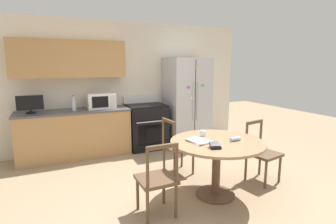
# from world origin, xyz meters

# --- Properties ---
(ground_plane) EXTENTS (14.00, 14.00, 0.00)m
(ground_plane) POSITION_xyz_m (0.00, 0.00, 0.00)
(ground_plane) COLOR #9E8466
(back_wall) EXTENTS (5.20, 0.44, 2.60)m
(back_wall) POSITION_xyz_m (-0.31, 2.59, 1.44)
(back_wall) COLOR silver
(back_wall) RESTS_ON ground_plane
(kitchen_counter) EXTENTS (2.02, 0.64, 0.90)m
(kitchen_counter) POSITION_xyz_m (-1.20, 2.29, 0.45)
(kitchen_counter) COLOR #AD7F4C
(kitchen_counter) RESTS_ON ground_plane
(refrigerator) EXTENTS (0.87, 0.76, 1.87)m
(refrigerator) POSITION_xyz_m (1.14, 2.21, 0.94)
(refrigerator) COLOR #B2B5BA
(refrigerator) RESTS_ON ground_plane
(oven_range) EXTENTS (0.78, 0.68, 1.08)m
(oven_range) POSITION_xyz_m (0.21, 2.26, 0.47)
(oven_range) COLOR black
(oven_range) RESTS_ON ground_plane
(microwave) EXTENTS (0.52, 0.35, 0.30)m
(microwave) POSITION_xyz_m (-0.69, 2.29, 1.05)
(microwave) COLOR white
(microwave) RESTS_ON kitchen_counter
(countertop_tv) EXTENTS (0.43, 0.16, 0.31)m
(countertop_tv) POSITION_xyz_m (-1.91, 2.28, 1.07)
(countertop_tv) COLOR black
(countertop_tv) RESTS_ON kitchen_counter
(counter_bottle) EXTENTS (0.08, 0.08, 0.28)m
(counter_bottle) POSITION_xyz_m (-1.20, 2.27, 1.01)
(counter_bottle) COLOR silver
(counter_bottle) RESTS_ON kitchen_counter
(dining_table) EXTENTS (1.22, 1.22, 0.76)m
(dining_table) POSITION_xyz_m (0.35, -0.07, 0.62)
(dining_table) COLOR #997551
(dining_table) RESTS_ON ground_plane
(dining_chair_far) EXTENTS (0.45, 0.45, 0.90)m
(dining_chair_far) POSITION_xyz_m (0.21, 0.81, 0.43)
(dining_chair_far) COLOR brown
(dining_chair_far) RESTS_ON ground_plane
(dining_chair_left) EXTENTS (0.42, 0.42, 0.90)m
(dining_chair_left) POSITION_xyz_m (-0.54, -0.18, 0.43)
(dining_chair_left) COLOR brown
(dining_chair_left) RESTS_ON ground_plane
(dining_chair_right) EXTENTS (0.49, 0.49, 0.90)m
(dining_chair_right) POSITION_xyz_m (1.23, 0.02, 0.43)
(dining_chair_right) COLOR brown
(dining_chair_right) RESTS_ON ground_plane
(candle_glass) EXTENTS (0.08, 0.08, 0.08)m
(candle_glass) POSITION_xyz_m (0.30, 0.20, 0.79)
(candle_glass) COLOR silver
(candle_glass) RESTS_ON dining_table
(folded_napkin) EXTENTS (0.14, 0.05, 0.05)m
(folded_napkin) POSITION_xyz_m (0.56, -0.17, 0.79)
(folded_napkin) COLOR #A3BCDB
(folded_napkin) RESTS_ON dining_table
(wallet) EXTENTS (0.15, 0.16, 0.07)m
(wallet) POSITION_xyz_m (0.15, -0.31, 0.79)
(wallet) COLOR black
(wallet) RESTS_ON dining_table
(mail_stack) EXTENTS (0.27, 0.34, 0.02)m
(mail_stack) POSITION_xyz_m (0.11, -0.01, 0.77)
(mail_stack) COLOR white
(mail_stack) RESTS_ON dining_table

